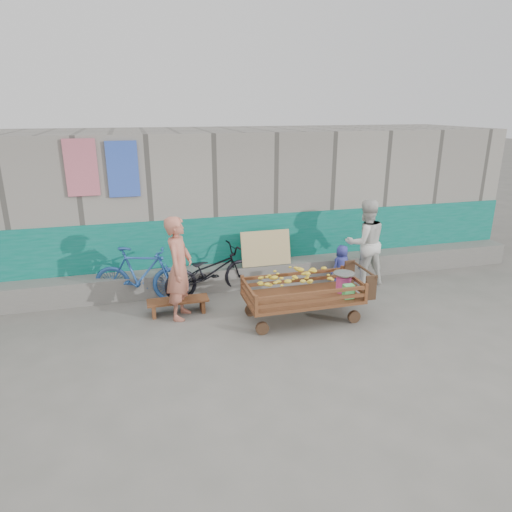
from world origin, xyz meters
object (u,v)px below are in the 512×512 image
object	(u,v)px
woman	(365,243)
child	(341,266)
bench	(178,303)
bicycle_blue	(141,275)
bicycle_dark	(210,271)
banana_cart	(301,286)
vendor_man	(179,268)

from	to	relation	value
woman	child	xyz separation A→B (m)	(-0.48, 0.01, -0.45)
bench	bicycle_blue	distance (m)	0.95
bench	child	xyz separation A→B (m)	(3.33, 0.46, 0.23)
bench	child	bearing A→B (deg)	7.82
bicycle_dark	banana_cart	bearing A→B (deg)	-152.29
bench	bicycle_blue	xyz separation A→B (m)	(-0.58, 0.68, 0.34)
child	bicycle_dark	size ratio (longest dim) A/B	0.47
bench	woman	size ratio (longest dim) A/B	0.61
banana_cart	bench	size ratio (longest dim) A/B	1.98
bench	bicycle_dark	xyz separation A→B (m)	(0.70, 0.68, 0.28)
banana_cart	bicycle_dark	size ratio (longest dim) A/B	1.16
bench	child	world-z (taller)	child
woman	bench	bearing A→B (deg)	6.28
vendor_man	bicycle_dark	xyz separation A→B (m)	(0.66, 0.82, -0.41)
banana_cart	bench	bearing A→B (deg)	158.04
bicycle_blue	child	bearing A→B (deg)	-74.72
banana_cart	child	xyz separation A→B (m)	(1.35, 1.26, -0.18)
woman	bicycle_blue	xyz separation A→B (m)	(-4.39, 0.23, -0.34)
banana_cart	bicycle_blue	xyz separation A→B (m)	(-2.56, 1.47, -0.08)
banana_cart	bicycle_dark	bearing A→B (deg)	130.95
banana_cart	woman	size ratio (longest dim) A/B	1.20
child	woman	bearing A→B (deg)	164.08
bicycle_blue	banana_cart	bearing A→B (deg)	-101.44
child	bicycle_dark	xyz separation A→B (m)	(-2.63, 0.22, 0.05)
bicycle_dark	woman	bearing A→B (deg)	-107.48
bench	woman	bearing A→B (deg)	6.68
vendor_man	bicycle_blue	bearing A→B (deg)	60.69
child	bicycle_blue	world-z (taller)	bicycle_blue
woman	bicycle_dark	distance (m)	3.15
woman	bicycle_dark	xyz separation A→B (m)	(-3.11, 0.23, -0.40)
banana_cart	vendor_man	xyz separation A→B (m)	(-1.94, 0.65, 0.28)
vendor_man	child	world-z (taller)	vendor_man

